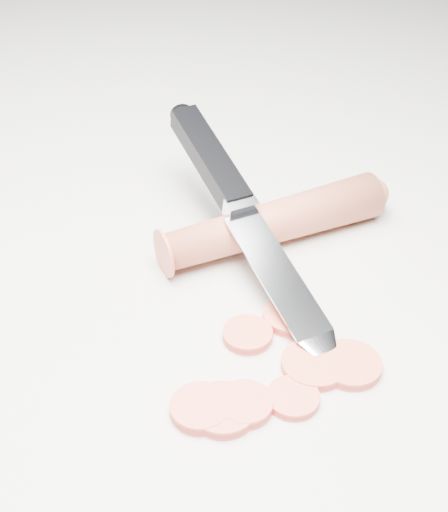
% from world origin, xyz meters
% --- Properties ---
extents(ground, '(2.40, 2.40, 0.00)m').
position_xyz_m(ground, '(0.00, 0.00, 0.00)').
color(ground, beige).
rests_on(ground, ground).
extents(carrot, '(0.14, 0.14, 0.03)m').
position_xyz_m(carrot, '(-0.02, 0.09, 0.02)').
color(carrot, '#B85036').
rests_on(carrot, ground).
extents(carrot_slice_0, '(0.03, 0.03, 0.01)m').
position_xyz_m(carrot_slice_0, '(-0.01, -0.02, 0.00)').
color(carrot_slice_0, '#E2563B').
rests_on(carrot_slice_0, ground).
extents(carrot_slice_1, '(0.04, 0.04, 0.01)m').
position_xyz_m(carrot_slice_1, '(0.04, -0.03, 0.00)').
color(carrot_slice_1, '#E2563B').
rests_on(carrot_slice_1, ground).
extents(carrot_slice_2, '(0.04, 0.04, 0.01)m').
position_xyz_m(carrot_slice_2, '(-0.00, -0.08, 0.00)').
color(carrot_slice_2, '#E2563B').
rests_on(carrot_slice_2, ground).
extents(carrot_slice_3, '(0.03, 0.03, 0.01)m').
position_xyz_m(carrot_slice_3, '(-0.01, -0.08, 0.00)').
color(carrot_slice_3, '#E2563B').
rests_on(carrot_slice_3, ground).
extents(carrot_slice_4, '(0.04, 0.04, 0.01)m').
position_xyz_m(carrot_slice_4, '(0.06, -0.02, 0.00)').
color(carrot_slice_4, '#E2563B').
rests_on(carrot_slice_4, ground).
extents(carrot_slice_5, '(0.03, 0.03, 0.01)m').
position_xyz_m(carrot_slice_5, '(0.01, 0.01, 0.00)').
color(carrot_slice_5, '#E2563B').
rests_on(carrot_slice_5, ground).
extents(carrot_slice_6, '(0.03, 0.03, 0.01)m').
position_xyz_m(carrot_slice_6, '(0.03, -0.05, 0.00)').
color(carrot_slice_6, '#E2563B').
rests_on(carrot_slice_6, ground).
extents(carrot_slice_7, '(0.03, 0.03, 0.01)m').
position_xyz_m(carrot_slice_7, '(0.01, -0.07, 0.00)').
color(carrot_slice_7, '#E2563B').
rests_on(carrot_slice_7, ground).
extents(kitchen_knife, '(0.20, 0.20, 0.07)m').
position_xyz_m(kitchen_knife, '(-0.03, 0.06, 0.04)').
color(kitchen_knife, silver).
rests_on(kitchen_knife, ground).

